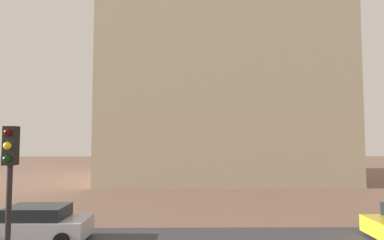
# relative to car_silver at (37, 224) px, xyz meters

# --- Properties ---
(landmark_building) EXTENTS (23.90, 15.70, 32.80)m
(landmark_building) POSITION_rel_car_silver_xyz_m (9.46, 20.79, 9.98)
(landmark_building) COLOR beige
(landmark_building) RESTS_ON ground_plane
(car_silver) EXTENTS (4.24, 1.99, 1.48)m
(car_silver) POSITION_rel_car_silver_xyz_m (0.00, 0.00, 0.00)
(car_silver) COLOR #B2B2BC
(car_silver) RESTS_ON ground_plane
(traffic_light_pole) EXTENTS (0.28, 0.34, 4.61)m
(traffic_light_pole) POSITION_rel_car_silver_xyz_m (2.25, -5.99, 2.51)
(traffic_light_pole) COLOR black
(traffic_light_pole) RESTS_ON ground_plane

